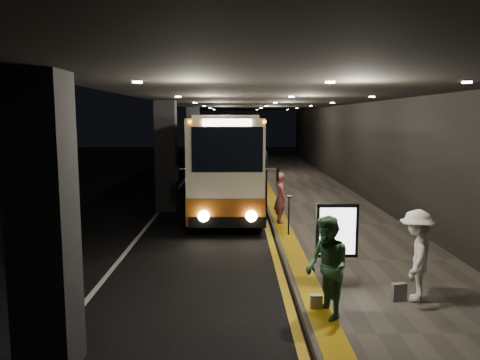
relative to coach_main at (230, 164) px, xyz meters
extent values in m
plane|color=black|center=(-1.02, -5.32, -1.78)|extent=(90.00, 90.00, 0.00)
cube|color=silver|center=(-2.82, -0.32, -1.78)|extent=(0.12, 50.00, 0.01)
cube|color=gold|center=(1.33, -0.32, -1.78)|extent=(0.18, 50.00, 0.01)
cube|color=#514C44|center=(3.73, -0.32, -1.71)|extent=(4.50, 50.00, 0.15)
cube|color=gold|center=(1.83, -0.32, -1.63)|extent=(0.50, 50.00, 0.01)
cube|color=black|center=(5.98, -0.32, 1.22)|extent=(0.10, 50.00, 6.00)
cube|color=black|center=(-2.52, -13.32, 0.42)|extent=(0.80, 0.80, 4.40)
cube|color=black|center=(-2.52, -1.32, 0.42)|extent=(0.80, 0.80, 4.40)
cube|color=black|center=(-2.52, 10.68, 0.42)|extent=(0.80, 0.80, 4.40)
cube|color=black|center=(1.48, -0.32, 2.82)|extent=(9.00, 50.00, 0.40)
cube|color=beige|center=(0.00, 0.02, 0.27)|extent=(2.56, 11.75, 3.32)
cube|color=#9A5F16|center=(0.00, 0.02, -0.95)|extent=(2.59, 11.77, 0.88)
cube|color=black|center=(0.00, -5.87, 1.00)|extent=(2.15, 0.08, 1.37)
cube|color=black|center=(0.00, -5.79, -1.24)|extent=(2.40, 0.28, 0.34)
cylinder|color=black|center=(-1.10, -3.69, -1.29)|extent=(0.27, 0.98, 0.98)
cylinder|color=black|center=(1.10, -3.69, -1.29)|extent=(0.27, 0.98, 0.98)
cylinder|color=black|center=(-1.10, 3.93, -1.29)|extent=(0.27, 0.98, 0.98)
cylinder|color=black|center=(1.10, 3.93, -1.29)|extent=(0.27, 0.98, 0.98)
sphere|color=#FFEAA5|center=(-0.73, -5.88, -1.05)|extent=(0.35, 0.35, 0.35)
sphere|color=#FFEAA5|center=(0.73, -5.88, -1.05)|extent=(0.35, 0.35, 0.35)
cube|color=#FFF2BF|center=(0.00, -5.88, 1.81)|extent=(1.47, 0.07, 0.21)
cube|color=beige|center=(0.05, 11.25, 0.30)|extent=(2.93, 11.98, 3.37)
cube|color=#9A5F16|center=(0.05, 11.25, -0.94)|extent=(2.95, 12.00, 0.89)
cube|color=black|center=(0.05, 5.27, 1.04)|extent=(2.18, 0.14, 1.39)
cube|color=black|center=(0.05, 5.35, -1.24)|extent=(2.44, 0.34, 0.35)
cylinder|color=black|center=(-1.07, 7.48, -1.29)|extent=(0.28, 0.99, 0.99)
cylinder|color=black|center=(1.17, 7.48, -1.29)|extent=(0.28, 0.99, 0.99)
cylinder|color=black|center=(-1.07, 15.21, -1.29)|extent=(0.28, 0.99, 0.99)
cylinder|color=black|center=(1.17, 15.21, -1.29)|extent=(0.28, 0.99, 0.99)
imported|color=#AA4F5C|center=(1.78, -4.25, -0.76)|extent=(0.53, 0.71, 1.75)
imported|color=#457C52|center=(1.90, -11.88, -0.71)|extent=(0.79, 1.02, 1.85)
imported|color=white|center=(3.81, -11.10, -0.72)|extent=(0.98, 1.29, 1.82)
cube|color=black|center=(3.48, -11.15, -1.45)|extent=(0.32, 0.18, 0.36)
cube|color=beige|center=(1.78, -11.53, -1.49)|extent=(0.22, 0.13, 0.27)
cylinder|color=black|center=(2.35, -10.55, -1.27)|extent=(0.08, 0.08, 0.72)
cube|color=black|center=(2.35, -10.55, -0.35)|extent=(0.87, 0.10, 1.12)
cube|color=white|center=(2.35, -10.61, -0.35)|extent=(0.74, 0.02, 0.97)
cylinder|color=black|center=(1.88, -5.92, -1.03)|extent=(0.05, 0.05, 1.19)
camera|label=1|loc=(0.27, -19.97, 1.97)|focal=35.00mm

